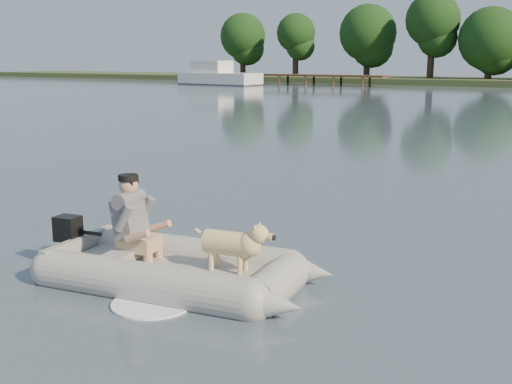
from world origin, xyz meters
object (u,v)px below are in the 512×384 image
Objects in this scene: dock at (301,80)px; man at (131,215)px; dinghy at (178,237)px; dog at (228,248)px; cabin_cruiser at (220,73)px.

dock is 17.12× the size of man.
dinghy is 0.64m from dog.
dinghy reaches higher than dock.
man is 0.12× the size of cabin_cruiser.
dog is at bearing 4.57° from dinghy.
dock is 8.19m from cabin_cruiser.
dinghy is 57.79m from cabin_cruiser.
cabin_cruiser is at bearing 116.56° from dog.
dog is at bearing -48.95° from cabin_cruiser.
dock is 58.07m from man.
man is at bearing -180.00° from dog.
dinghy is at bearing -49.53° from cabin_cruiser.
man reaches higher than dock.
dinghy is at bearing -175.43° from dog.
cabin_cruiser is (-6.75, -4.60, 0.67)m from dock.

